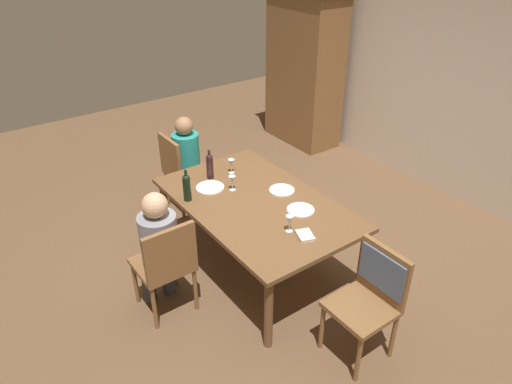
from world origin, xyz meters
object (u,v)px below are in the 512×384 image
Objects in this scene: chair_near at (166,263)px; wine_glass_near_right at (231,163)px; person_woman_host at (158,243)px; wine_glass_near_left at (290,220)px; chair_left_end at (180,168)px; armoire_cabinet at (304,68)px; dining_table at (256,208)px; wine_bottle_tall_green at (187,187)px; wine_bottle_dark_red at (210,165)px; dinner_plate_guest_left at (282,190)px; chair_right_end at (375,288)px; person_man_bearded at (189,156)px; wine_glass_centre at (232,180)px; dinner_plate_guest_right at (210,188)px; dinner_plate_host at (301,210)px.

wine_glass_near_right is (-0.68, 1.09, 0.30)m from chair_near.
wine_glass_near_left is at bearing -31.65° from person_woman_host.
armoire_cabinet is at bearing 106.56° from chair_left_end.
wine_glass_near_right reaches higher than dining_table.
wine_bottle_dark_red is at bearing 121.97° from wine_bottle_tall_green.
chair_right_end is at bearing -7.91° from dinner_plate_guest_left.
wine_bottle_dark_red is (-0.63, -0.10, 0.21)m from dining_table.
chair_near is 0.82× the size of person_man_bearded.
wine_glass_centre is at bearing 6.44° from chair_right_end.
wine_bottle_dark_red is 0.23m from wine_glass_near_right.
wine_bottle_dark_red is 1.25× the size of dinner_plate_guest_left.
person_woman_host is 7.66× the size of wine_glass_centre.
chair_near is 1.29m from dinner_plate_guest_left.
chair_right_end is 1.81m from dinner_plate_guest_right.
dinner_plate_host is 0.37m from dinner_plate_guest_left.
wine_glass_near_left is (1.17, 0.05, -0.03)m from wine_bottle_dark_red.
wine_glass_centre is (1.03, 0.03, 0.30)m from chair_left_end.
chair_near is 3.77× the size of dinner_plate_host.
dinner_plate_host is (0.38, 1.19, 0.07)m from person_woman_host.
wine_bottle_tall_green is 0.31m from dinner_plate_guest_right.
wine_bottle_dark_red reaches higher than dinner_plate_guest_right.
wine_bottle_tall_green is 1.27× the size of dinner_plate_guest_left.
chair_near is (0.09, -0.96, -0.12)m from dining_table.
wine_bottle_tall_green is (0.94, -0.40, 0.33)m from chair_left_end.
chair_right_end is 0.81× the size of person_woman_host.
wine_bottle_tall_green reaches higher than chair_right_end.
armoire_cabinet is 4.06m from chair_right_end.
person_woman_host reaches higher than chair_near.
dining_table is 7.84× the size of dinner_plate_guest_left.
wine_bottle_tall_green is at bearing -136.05° from dinner_plate_host.
dinner_plate_guest_left is (-0.55, 0.36, -0.10)m from wine_glass_near_left.
wine_bottle_tall_green is 1.02× the size of wine_bottle_dark_red.
wine_glass_near_right is (0.04, 0.23, -0.03)m from wine_bottle_dark_red.
chair_left_end is 3.42× the size of dinner_plate_guest_right.
armoire_cabinet is at bearing 137.25° from wine_glass_near_left.
chair_right_end is 3.82× the size of dinner_plate_guest_left.
dinner_plate_host reaches higher than dining_table.
dinner_plate_host is at bearing 10.66° from chair_left_end.
wine_glass_near_left is at bearing -2.39° from person_man_bearded.
wine_glass_near_right is at bearing 171.19° from wine_glass_near_left.
wine_bottle_tall_green is 0.89m from dinner_plate_guest_left.
wine_glass_near_left is (0.56, 0.91, 0.17)m from person_woman_host.
wine_glass_centre is at bearing -4.76° from person_man_bearded.
dinner_plate_guest_left is (-0.01, 0.31, 0.07)m from dining_table.
armoire_cabinet is at bearing 120.40° from wine_bottle_tall_green.
dining_table is 0.67m from wine_bottle_dark_red.
dinner_plate_guest_right is at bearing -67.30° from wine_glass_near_right.
wine_bottle_dark_red is at bearing 39.76° from chair_near.
wine_glass_near_right is at bearing 16.04° from chair_left_end.
wine_glass_centre is (-0.84, -0.01, 0.00)m from wine_glass_near_left.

